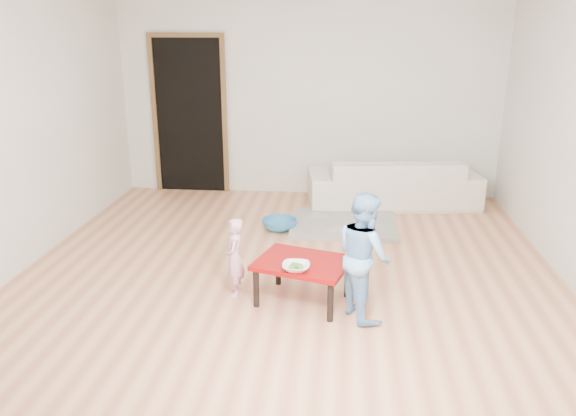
# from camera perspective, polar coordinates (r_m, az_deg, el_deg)

# --- Properties ---
(floor) EXTENTS (5.00, 5.00, 0.01)m
(floor) POSITION_cam_1_polar(r_m,az_deg,el_deg) (5.42, 0.21, -5.89)
(floor) COLOR #B9714F
(floor) RESTS_ON ground
(back_wall) EXTENTS (5.00, 0.02, 2.60)m
(back_wall) POSITION_cam_1_polar(r_m,az_deg,el_deg) (7.50, 2.11, 11.18)
(back_wall) COLOR silver
(back_wall) RESTS_ON floor
(left_wall) EXTENTS (0.02, 5.00, 2.60)m
(left_wall) POSITION_cam_1_polar(r_m,az_deg,el_deg) (5.83, -25.28, 7.47)
(left_wall) COLOR silver
(left_wall) RESTS_ON floor
(doorway) EXTENTS (1.02, 0.08, 2.11)m
(doorway) POSITION_cam_1_polar(r_m,az_deg,el_deg) (7.78, -9.92, 9.13)
(doorway) COLOR brown
(doorway) RESTS_ON back_wall
(sofa) EXTENTS (2.21, 1.11, 0.62)m
(sofa) POSITION_cam_1_polar(r_m,az_deg,el_deg) (7.26, 10.59, 2.67)
(sofa) COLOR silver
(sofa) RESTS_ON floor
(cushion) EXTENTS (0.49, 0.45, 0.12)m
(cushion) POSITION_cam_1_polar(r_m,az_deg,el_deg) (7.00, 8.17, 3.55)
(cushion) COLOR orange
(cushion) RESTS_ON sofa
(red_table) EXTENTS (0.86, 0.74, 0.37)m
(red_table) POSITION_cam_1_polar(r_m,az_deg,el_deg) (4.68, 1.49, -7.44)
(red_table) COLOR #830707
(red_table) RESTS_ON floor
(bowl) EXTENTS (0.22, 0.22, 0.05)m
(bowl) POSITION_cam_1_polar(r_m,az_deg,el_deg) (4.43, 0.82, -6.01)
(bowl) COLOR white
(bowl) RESTS_ON red_table
(broccoli) EXTENTS (0.12, 0.12, 0.06)m
(broccoli) POSITION_cam_1_polar(r_m,az_deg,el_deg) (4.43, 0.82, -6.00)
(broccoli) COLOR #2D5919
(broccoli) RESTS_ON red_table
(child_pink) EXTENTS (0.19, 0.27, 0.68)m
(child_pink) POSITION_cam_1_polar(r_m,az_deg,el_deg) (4.75, -5.46, -5.03)
(child_pink) COLOR #DC649B
(child_pink) RESTS_ON floor
(child_blue) EXTENTS (0.56, 0.61, 1.01)m
(child_blue) POSITION_cam_1_polar(r_m,az_deg,el_deg) (4.39, 7.73, -4.81)
(child_blue) COLOR #5D9BD7
(child_blue) RESTS_ON floor
(basin) EXTENTS (0.39, 0.39, 0.12)m
(basin) POSITION_cam_1_polar(r_m,az_deg,el_deg) (6.33, -0.87, -1.68)
(basin) COLOR teal
(basin) RESTS_ON floor
(blanket) EXTENTS (1.20, 1.00, 0.06)m
(blanket) POSITION_cam_1_polar(r_m,az_deg,el_deg) (6.47, 5.65, -1.61)
(blanket) COLOR #A39C8F
(blanket) RESTS_ON floor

